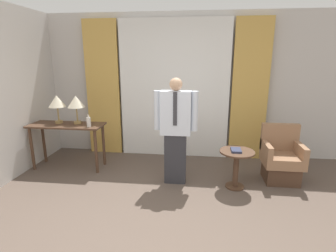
# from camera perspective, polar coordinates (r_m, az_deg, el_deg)

# --- Properties ---
(ground_plane) EXTENTS (16.00, 16.00, 0.00)m
(ground_plane) POSITION_cam_1_polar(r_m,az_deg,el_deg) (2.94, -4.48, -25.55)
(ground_plane) COLOR brown
(wall_back) EXTENTS (10.00, 0.06, 2.70)m
(wall_back) POSITION_cam_1_polar(r_m,az_deg,el_deg) (5.11, 1.48, 8.63)
(wall_back) COLOR beige
(wall_back) RESTS_ON ground_plane
(curtain_sheer_center) EXTENTS (2.05, 0.06, 2.58)m
(curtain_sheer_center) POSITION_cam_1_polar(r_m,az_deg,el_deg) (4.99, 1.33, 7.78)
(curtain_sheer_center) COLOR white
(curtain_sheer_center) RESTS_ON ground_plane
(curtain_drape_left) EXTENTS (0.65, 0.06, 2.58)m
(curtain_drape_left) POSITION_cam_1_polar(r_m,az_deg,el_deg) (5.30, -13.95, 7.78)
(curtain_drape_left) COLOR gold
(curtain_drape_left) RESTS_ON ground_plane
(curtain_drape_right) EXTENTS (0.65, 0.06, 2.58)m
(curtain_drape_right) POSITION_cam_1_polar(r_m,az_deg,el_deg) (5.05, 17.38, 7.21)
(curtain_drape_right) COLOR gold
(curtain_drape_right) RESTS_ON ground_plane
(desk) EXTENTS (1.26, 0.48, 0.78)m
(desk) POSITION_cam_1_polar(r_m,az_deg,el_deg) (4.84, -21.12, -1.14)
(desk) COLOR #4C3323
(desk) RESTS_ON ground_plane
(table_lamp_left) EXTENTS (0.28, 0.28, 0.48)m
(table_lamp_left) POSITION_cam_1_polar(r_m,az_deg,el_deg) (4.88, -23.03, 4.83)
(table_lamp_left) COLOR #9E7F47
(table_lamp_left) RESTS_ON desk
(table_lamp_right) EXTENTS (0.28, 0.28, 0.48)m
(table_lamp_right) POSITION_cam_1_polar(r_m,az_deg,el_deg) (4.72, -19.41, 4.87)
(table_lamp_right) COLOR #9E7F47
(table_lamp_right) RESTS_ON desk
(bottle_near_edge) EXTENTS (0.07, 0.07, 0.20)m
(bottle_near_edge) POSITION_cam_1_polar(r_m,az_deg,el_deg) (4.49, -16.89, 0.87)
(bottle_near_edge) COLOR silver
(bottle_near_edge) RESTS_ON desk
(person) EXTENTS (0.65, 0.21, 1.62)m
(person) POSITION_cam_1_polar(r_m,az_deg,el_deg) (3.90, 1.66, -0.45)
(person) COLOR #2D2D33
(person) RESTS_ON ground_plane
(armchair) EXTENTS (0.58, 0.55, 0.88)m
(armchair) POSITION_cam_1_polar(r_m,az_deg,el_deg) (4.50, 23.38, -6.81)
(armchair) COLOR #4C3323
(armchair) RESTS_ON ground_plane
(side_table) EXTENTS (0.50, 0.50, 0.58)m
(side_table) POSITION_cam_1_polar(r_m,az_deg,el_deg) (4.02, 14.64, -7.78)
(side_table) COLOR #4C3323
(side_table) RESTS_ON ground_plane
(book) EXTENTS (0.14, 0.21, 0.03)m
(book) POSITION_cam_1_polar(r_m,az_deg,el_deg) (3.93, 14.59, -5.10)
(book) COLOR #2D334C
(book) RESTS_ON side_table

